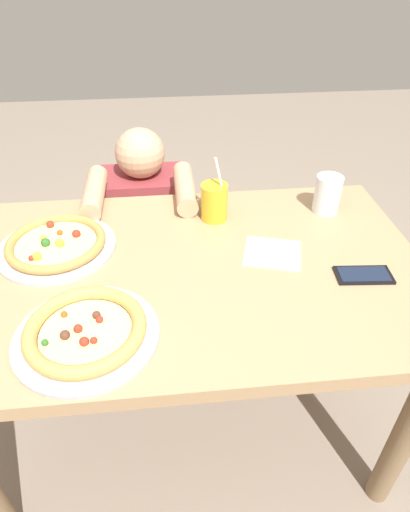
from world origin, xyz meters
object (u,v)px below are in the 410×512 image
at_px(pizza_near, 86,332).
at_px(pizza_far, 56,244).
at_px(drink_cup_colored, 214,202).
at_px(diner_seated, 148,238).
at_px(cell_phone, 364,275).
at_px(water_cup_clear, 327,194).

bearing_deg(pizza_near, pizza_far, 109.29).
relative_size(pizza_near, drink_cup_colored, 1.59).
bearing_deg(drink_cup_colored, pizza_near, -126.18).
bearing_deg(diner_seated, drink_cup_colored, -57.07).
xyz_separation_m(pizza_near, cell_phone, (0.72, 0.15, -0.02)).
distance_m(cell_phone, diner_seated, 0.98).
height_order(water_cup_clear, cell_phone, water_cup_clear).
bearing_deg(pizza_far, water_cup_clear, 8.84).
bearing_deg(water_cup_clear, cell_phone, -90.91).
xyz_separation_m(pizza_far, cell_phone, (0.84, -0.21, -0.01)).
bearing_deg(cell_phone, water_cup_clear, 89.09).
bearing_deg(pizza_far, pizza_near, -70.71).
height_order(pizza_far, drink_cup_colored, drink_cup_colored).
xyz_separation_m(water_cup_clear, cell_phone, (-0.01, -0.34, -0.06)).
relative_size(pizza_far, diner_seated, 0.37).
xyz_separation_m(drink_cup_colored, cell_phone, (0.37, -0.33, -0.06)).
bearing_deg(pizza_near, diner_seated, 82.38).
height_order(drink_cup_colored, cell_phone, drink_cup_colored).
relative_size(cell_phone, diner_seated, 0.17).
distance_m(pizza_far, diner_seated, 0.64).
height_order(pizza_near, water_cup_clear, water_cup_clear).
relative_size(drink_cup_colored, cell_phone, 1.35).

